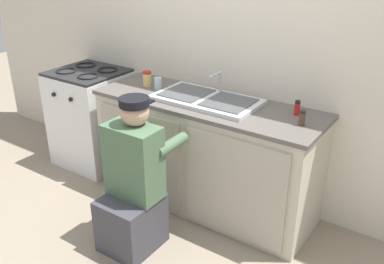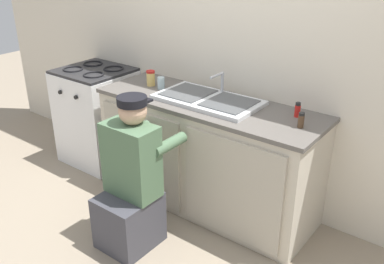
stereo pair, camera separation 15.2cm
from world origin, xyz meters
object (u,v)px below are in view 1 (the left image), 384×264
sink_double_basin (207,99)px  stove_range (92,117)px  water_glass (158,84)px  plumber_person (133,188)px  spice_bottle_red (297,108)px  condiment_jar (147,79)px  spice_bottle_pepper (302,118)px

sink_double_basin → stove_range: 1.38m
sink_double_basin → water_glass: size_ratio=8.00×
sink_double_basin → plumber_person: bearing=-100.4°
sink_double_basin → water_glass: (-0.48, 0.01, 0.03)m
plumber_person → water_glass: plumber_person is taller
spice_bottle_red → sink_double_basin: bearing=-169.0°
water_glass → plumber_person: bearing=-64.8°
condiment_jar → water_glass: size_ratio=1.28×
condiment_jar → stove_range: bearing=-177.8°
stove_range → water_glass: 0.96m
plumber_person → stove_range: bearing=148.2°
sink_double_basin → spice_bottle_pepper: bearing=-2.0°
stove_range → sink_double_basin: bearing=0.1°
sink_double_basin → stove_range: size_ratio=0.85×
spice_bottle_red → spice_bottle_pepper: (0.10, -0.16, 0.00)m
condiment_jar → water_glass: condiment_jar is taller
spice_bottle_red → plumber_person: bearing=-132.9°
spice_bottle_pepper → plumber_person: bearing=-141.9°
sink_double_basin → plumber_person: size_ratio=0.72×
stove_range → spice_bottle_red: size_ratio=8.94×
condiment_jar → sink_double_basin: bearing=-2.3°
sink_double_basin → spice_bottle_pepper: 0.76m
spice_bottle_red → spice_bottle_pepper: same height
plumber_person → water_glass: bearing=115.2°
spice_bottle_pepper → water_glass: (-1.24, 0.03, -0.00)m
stove_range → spice_bottle_red: spice_bottle_red is taller
sink_double_basin → plumber_person: plumber_person is taller
sink_double_basin → condiment_jar: 0.61m
stove_range → water_glass: size_ratio=9.38×
sink_double_basin → water_glass: 0.48m
condiment_jar → spice_bottle_pepper: bearing=-2.1°
sink_double_basin → condiment_jar: bearing=177.7°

